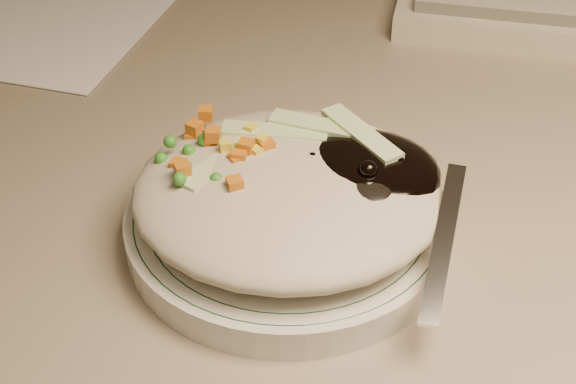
{
  "coord_description": "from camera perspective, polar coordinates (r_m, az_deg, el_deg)",
  "views": [
    {
      "loc": [
        -0.07,
        0.81,
        1.09
      ],
      "look_at": [
        -0.09,
        1.2,
        0.78
      ],
      "focal_mm": 50.0,
      "sensor_mm": 36.0,
      "label": 1
    }
  ],
  "objects": [
    {
      "name": "desk",
      "position": [
        0.79,
        7.19,
        -5.69
      ],
      "size": [
        1.4,
        0.7,
        0.74
      ],
      "color": "gray",
      "rests_on": "ground"
    },
    {
      "name": "plate",
      "position": [
        0.51,
        -0.0,
        -2.27
      ],
      "size": [
        0.21,
        0.21,
        0.02
      ],
      "primitive_type": "cylinder",
      "color": "silver",
      "rests_on": "desk"
    },
    {
      "name": "plate_rim",
      "position": [
        0.51,
        -0.0,
        -1.41
      ],
      "size": [
        0.2,
        0.2,
        0.0
      ],
      "color": "#144723",
      "rests_on": "plate"
    },
    {
      "name": "meal",
      "position": [
        0.49,
        0.5,
        0.44
      ],
      "size": [
        0.2,
        0.19,
        0.05
      ],
      "color": "#AEA58D",
      "rests_on": "plate"
    }
  ]
}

